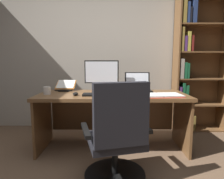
{
  "coord_description": "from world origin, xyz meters",
  "views": [
    {
      "loc": [
        0.09,
        -1.55,
        1.14
      ],
      "look_at": [
        0.09,
        0.92,
        0.79
      ],
      "focal_mm": 31.95,
      "sensor_mm": 36.0,
      "label": 1
    }
  ],
  "objects": [
    {
      "name": "computer_mouse",
      "position": [
        -0.36,
        0.84,
        0.75
      ],
      "size": [
        0.06,
        0.1,
        0.04
      ],
      "primitive_type": "ellipsoid",
      "color": "black",
      "rests_on": "desk"
    },
    {
      "name": "bookshelf",
      "position": [
        1.42,
        1.72,
        1.04
      ],
      "size": [
        0.82,
        0.32,
        2.14
      ],
      "color": "brown",
      "rests_on": "ground"
    },
    {
      "name": "coffee_mug",
      "position": [
        -0.73,
        0.92,
        0.78
      ],
      "size": [
        0.09,
        0.09,
        0.1
      ],
      "primitive_type": "cylinder",
      "color": "silver",
      "rests_on": "desk"
    },
    {
      "name": "office_chair",
      "position": [
        0.13,
        0.21,
        0.41
      ],
      "size": [
        0.68,
        0.6,
        0.97
      ],
      "rotation": [
        0.0,
        0.0,
        0.24
      ],
      "color": "black",
      "rests_on": "ground"
    },
    {
      "name": "pen",
      "position": [
        0.33,
        0.97,
        0.74
      ],
      "size": [
        0.14,
        0.04,
        0.01
      ],
      "primitive_type": "cylinder",
      "rotation": [
        0.0,
        1.57,
        -0.24
      ],
      "color": "black",
      "rests_on": "notepad"
    },
    {
      "name": "notepad",
      "position": [
        0.31,
        0.97,
        0.74
      ],
      "size": [
        0.18,
        0.23,
        0.01
      ],
      "primitive_type": "cube",
      "rotation": [
        0.0,
        0.0,
        0.15
      ],
      "color": "silver",
      "rests_on": "desk"
    },
    {
      "name": "reading_stand_with_book",
      "position": [
        -0.57,
        1.26,
        0.8
      ],
      "size": [
        0.27,
        0.28,
        0.14
      ],
      "color": "black",
      "rests_on": "desk"
    },
    {
      "name": "wall_back",
      "position": [
        0.0,
        1.95,
        1.34
      ],
      "size": [
        5.1,
        0.12,
        2.67
      ],
      "primitive_type": "cube",
      "color": "#A89E8E",
      "rests_on": "ground"
    },
    {
      "name": "desk",
      "position": [
        0.09,
        1.05,
        0.54
      ],
      "size": [
        1.88,
        0.72,
        0.73
      ],
      "color": "brown",
      "rests_on": "ground"
    },
    {
      "name": "keyboard",
      "position": [
        -0.06,
        0.84,
        0.74
      ],
      "size": [
        0.42,
        0.15,
        0.02
      ],
      "primitive_type": "cube",
      "color": "black",
      "rests_on": "desk"
    },
    {
      "name": "monitor",
      "position": [
        -0.06,
        1.2,
        0.94
      ],
      "size": [
        0.47,
        0.16,
        0.42
      ],
      "color": "black",
      "rests_on": "desk"
    },
    {
      "name": "open_binder",
      "position": [
        0.66,
        0.79,
        0.74
      ],
      "size": [
        0.54,
        0.34,
        0.02
      ],
      "rotation": [
        0.0,
        0.0,
        0.11
      ],
      "color": "#DB422D",
      "rests_on": "desk"
    },
    {
      "name": "laptop",
      "position": [
        0.45,
        1.21,
        0.78
      ],
      "size": [
        0.36,
        0.3,
        0.26
      ],
      "color": "black",
      "rests_on": "desk"
    }
  ]
}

